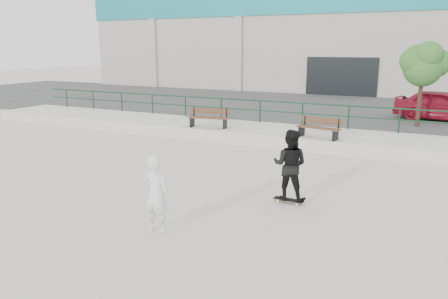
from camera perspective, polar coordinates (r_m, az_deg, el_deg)
The scene contains 12 objects.
ground at distance 10.80m, azimuth -11.72°, elevation -8.28°, with size 120.00×120.00×0.00m, color beige.
ledge at distance 18.84m, azimuth 6.08°, elevation 1.98°, with size 30.00×3.00×0.50m, color silver.
parking_strip at distance 26.88m, azimuth 12.34°, elevation 5.14°, with size 60.00×14.00×0.50m, color #333333.
railing at distance 19.88m, azimuth 7.45°, elevation 5.44°, with size 28.00×0.06×1.03m.
commercial_building at distance 40.37m, azimuth 17.60°, elevation 13.63°, with size 44.20×16.33×8.00m.
bench_left at distance 18.94m, azimuth -2.00°, elevation 4.14°, with size 1.86×0.82×0.83m.
bench_right at distance 17.08m, azimuth 12.30°, elevation 2.75°, with size 1.76×0.83×0.78m.
tree at distance 20.80m, azimuth 24.67°, elevation 10.23°, with size 2.05×1.83×3.65m.
red_car at distance 23.06m, azimuth 26.64°, elevation 5.18°, with size 1.71×4.26×1.45m, color maroon.
skateboard at distance 11.43m, azimuth 8.44°, elevation -6.53°, with size 0.79×0.24×0.09m.
standing_skater at distance 11.15m, azimuth 8.60°, elevation -2.01°, with size 0.89×0.69×1.82m, color black.
seated_skater at distance 9.46m, azimuth -8.87°, elevation -5.75°, with size 0.63×0.41×1.72m, color white.
Camera 1 is at (6.26, -7.88, 3.92)m, focal length 35.00 mm.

